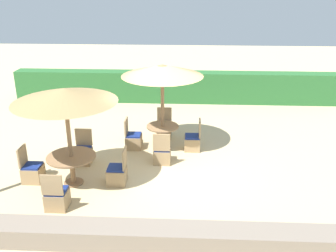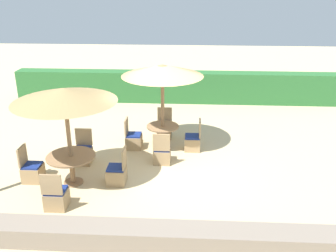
{
  "view_description": "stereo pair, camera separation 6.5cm",
  "coord_description": "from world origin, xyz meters",
  "px_view_note": "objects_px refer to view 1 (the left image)",
  "views": [
    {
      "loc": [
        0.5,
        -9.1,
        4.71
      ],
      "look_at": [
        0.0,
        0.6,
        0.9
      ],
      "focal_mm": 40.0,
      "sensor_mm": 36.0,
      "label": 1
    },
    {
      "loc": [
        0.57,
        -9.1,
        4.71
      ],
      "look_at": [
        0.0,
        0.6,
        0.9
      ],
      "focal_mm": 40.0,
      "sensor_mm": 36.0,
      "label": 2
    }
  ],
  "objects_px": {
    "patio_chair_center_south": "(162,154)",
    "patio_chair_front_left_east": "(118,174)",
    "patio_chair_center_west": "(133,140)",
    "round_table_front_left": "(72,161)",
    "round_table_center": "(163,132)",
    "patio_chair_front_left_north": "(83,154)",
    "parasol_center": "(162,71)",
    "patio_chair_front_left_west": "(32,172)",
    "patio_chair_center_east": "(193,141)",
    "parasol_front_left": "(65,96)",
    "patio_chair_center_north": "(164,129)",
    "patio_chair_front_left_south": "(57,198)"
  },
  "relations": [
    {
      "from": "patio_chair_center_south",
      "to": "patio_chair_front_left_east",
      "type": "xyz_separation_m",
      "value": [
        -1.02,
        -1.16,
        0.0
      ]
    },
    {
      "from": "patio_chair_center_west",
      "to": "round_table_front_left",
      "type": "xyz_separation_m",
      "value": [
        -1.2,
        -2.14,
        0.34
      ]
    },
    {
      "from": "round_table_center",
      "to": "patio_chair_front_left_north",
      "type": "distance_m",
      "value": 2.38
    },
    {
      "from": "round_table_front_left",
      "to": "patio_chair_front_left_east",
      "type": "distance_m",
      "value": 1.15
    },
    {
      "from": "parasol_center",
      "to": "patio_chair_front_left_west",
      "type": "distance_m",
      "value": 4.31
    },
    {
      "from": "parasol_center",
      "to": "patio_chair_front_left_east",
      "type": "height_order",
      "value": "parasol_center"
    },
    {
      "from": "patio_chair_center_east",
      "to": "round_table_front_left",
      "type": "bearing_deg",
      "value": 125.51
    },
    {
      "from": "patio_chair_center_west",
      "to": "round_table_front_left",
      "type": "distance_m",
      "value": 2.48
    },
    {
      "from": "patio_chair_center_west",
      "to": "parasol_front_left",
      "type": "xyz_separation_m",
      "value": [
        -1.2,
        -2.14,
        2.0
      ]
    },
    {
      "from": "parasol_center",
      "to": "patio_chair_center_south",
      "type": "bearing_deg",
      "value": -87.27
    },
    {
      "from": "patio_chair_front_left_east",
      "to": "patio_chair_front_left_west",
      "type": "distance_m",
      "value": 2.14
    },
    {
      "from": "patio_chair_center_east",
      "to": "patio_chair_center_south",
      "type": "xyz_separation_m",
      "value": [
        -0.85,
        -0.9,
        0.0
      ]
    },
    {
      "from": "patio_chair_front_left_north",
      "to": "patio_chair_front_left_east",
      "type": "bearing_deg",
      "value": 137.26
    },
    {
      "from": "patio_chair_center_north",
      "to": "parasol_front_left",
      "type": "xyz_separation_m",
      "value": [
        -2.06,
        -3.03,
        2.0
      ]
    },
    {
      "from": "patio_chair_front_left_south",
      "to": "patio_chair_front_left_north",
      "type": "relative_size",
      "value": 1.0
    },
    {
      "from": "patio_chair_center_west",
      "to": "patio_chair_front_left_north",
      "type": "height_order",
      "value": "same"
    },
    {
      "from": "patio_chair_center_west",
      "to": "patio_chair_front_left_south",
      "type": "height_order",
      "value": "same"
    },
    {
      "from": "patio_chair_center_south",
      "to": "parasol_front_left",
      "type": "bearing_deg",
      "value": -150.1
    },
    {
      "from": "patio_chair_front_left_south",
      "to": "patio_chair_front_left_west",
      "type": "distance_m",
      "value": 1.52
    },
    {
      "from": "parasol_center",
      "to": "patio_chair_front_left_east",
      "type": "relative_size",
      "value": 2.73
    },
    {
      "from": "patio_chair_front_left_east",
      "to": "patio_chair_center_north",
      "type": "bearing_deg",
      "value": -17.93
    },
    {
      "from": "patio_chair_front_left_east",
      "to": "patio_chair_front_left_north",
      "type": "distance_m",
      "value": 1.55
    },
    {
      "from": "round_table_center",
      "to": "patio_chair_center_east",
      "type": "distance_m",
      "value": 0.94
    },
    {
      "from": "patio_chair_front_left_south",
      "to": "patio_chair_front_left_north",
      "type": "xyz_separation_m",
      "value": [
        -0.0,
        2.2,
        0.0
      ]
    },
    {
      "from": "parasol_front_left",
      "to": "patio_chair_front_left_west",
      "type": "distance_m",
      "value": 2.25
    },
    {
      "from": "patio_chair_center_south",
      "to": "patio_chair_front_left_south",
      "type": "distance_m",
      "value": 3.16
    },
    {
      "from": "patio_chair_center_east",
      "to": "patio_chair_front_left_east",
      "type": "bearing_deg",
      "value": 137.82
    },
    {
      "from": "parasol_center",
      "to": "patio_chair_front_left_north",
      "type": "bearing_deg",
      "value": -153.69
    },
    {
      "from": "patio_chair_center_south",
      "to": "round_table_front_left",
      "type": "xyz_separation_m",
      "value": [
        -2.12,
        -1.22,
        0.34
      ]
    },
    {
      "from": "patio_chair_center_south",
      "to": "patio_chair_front_left_west",
      "type": "xyz_separation_m",
      "value": [
        -3.16,
        -1.17,
        0.0
      ]
    },
    {
      "from": "round_table_center",
      "to": "patio_chair_front_left_east",
      "type": "distance_m",
      "value": 2.33
    },
    {
      "from": "patio_chair_front_left_east",
      "to": "patio_chair_front_left_north",
      "type": "relative_size",
      "value": 1.0
    },
    {
      "from": "parasol_center",
      "to": "patio_chair_front_left_west",
      "type": "height_order",
      "value": "parasol_center"
    },
    {
      "from": "patio_chair_center_west",
      "to": "round_table_front_left",
      "type": "height_order",
      "value": "patio_chair_center_west"
    },
    {
      "from": "patio_chair_center_north",
      "to": "patio_chair_center_south",
      "type": "bearing_deg",
      "value": 91.84
    },
    {
      "from": "patio_chair_center_north",
      "to": "patio_chair_front_left_east",
      "type": "distance_m",
      "value": 3.13
    },
    {
      "from": "patio_chair_center_east",
      "to": "patio_chair_center_south",
      "type": "height_order",
      "value": "same"
    },
    {
      "from": "patio_chair_front_left_west",
      "to": "round_table_center",
      "type": "bearing_deg",
      "value": 124.01
    },
    {
      "from": "patio_chair_front_left_north",
      "to": "round_table_center",
      "type": "bearing_deg",
      "value": -153.69
    },
    {
      "from": "patio_chair_center_west",
      "to": "patio_chair_front_left_west",
      "type": "xyz_separation_m",
      "value": [
        -2.24,
        -2.09,
        0.0
      ]
    },
    {
      "from": "round_table_center",
      "to": "patio_chair_center_north",
      "type": "distance_m",
      "value": 0.92
    },
    {
      "from": "patio_chair_center_south",
      "to": "patio_chair_front_left_north",
      "type": "bearing_deg",
      "value": -177.02
    },
    {
      "from": "patio_chair_center_east",
      "to": "patio_chair_front_left_north",
      "type": "height_order",
      "value": "same"
    },
    {
      "from": "patio_chair_front_left_east",
      "to": "patio_chair_front_left_west",
      "type": "bearing_deg",
      "value": 90.1
    },
    {
      "from": "patio_chair_center_west",
      "to": "round_table_center",
      "type": "bearing_deg",
      "value": 90.8
    },
    {
      "from": "round_table_center",
      "to": "patio_chair_center_east",
      "type": "bearing_deg",
      "value": -2.25
    },
    {
      "from": "patio_chair_center_east",
      "to": "patio_chair_front_left_west",
      "type": "bearing_deg",
      "value": 117.28
    },
    {
      "from": "parasol_center",
      "to": "patio_chair_center_north",
      "type": "distance_m",
      "value": 2.28
    },
    {
      "from": "patio_chair_center_east",
      "to": "patio_chair_front_left_north",
      "type": "bearing_deg",
      "value": 108.58
    },
    {
      "from": "parasol_center",
      "to": "patio_chair_front_left_west",
      "type": "relative_size",
      "value": 2.73
    }
  ]
}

